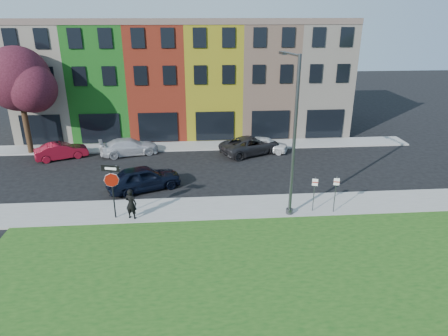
{
  "coord_description": "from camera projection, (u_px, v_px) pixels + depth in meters",
  "views": [
    {
      "loc": [
        -1.9,
        -18.23,
        10.99
      ],
      "look_at": [
        -0.14,
        4.0,
        2.23
      ],
      "focal_mm": 32.0,
      "sensor_mm": 36.0,
      "label": 1
    }
  ],
  "objects": [
    {
      "name": "parking_sign_b",
      "position": [
        336.0,
        190.0,
        22.72
      ],
      "size": [
        0.32,
        0.12,
        2.23
      ],
      "rotation": [
        0.0,
        0.0,
        -0.23
      ],
      "color": "#444749",
      "rests_on": "sidewalk_near"
    },
    {
      "name": "parked_car_silver",
      "position": [
        129.0,
        147.0,
        32.66
      ],
      "size": [
        4.34,
        5.67,
        1.36
      ],
      "primitive_type": "imported",
      "rotation": [
        0.0,
        0.0,
        1.85
      ],
      "color": "silver",
      "rests_on": "ground"
    },
    {
      "name": "rowhouse_block",
      "position": [
        186.0,
        78.0,
        38.72
      ],
      "size": [
        30.0,
        10.12,
        10.0
      ],
      "color": "beige",
      "rests_on": "ground"
    },
    {
      "name": "parked_car_red",
      "position": [
        61.0,
        151.0,
        31.75
      ],
      "size": [
        4.22,
        4.98,
        1.31
      ],
      "primitive_type": "imported",
      "rotation": [
        0.0,
        0.0,
        1.97
      ],
      "color": "maroon",
      "rests_on": "ground"
    },
    {
      "name": "sidewalk_far",
      "position": [
        181.0,
        146.0,
        34.75
      ],
      "size": [
        40.0,
        2.4,
        0.12
      ],
      "primitive_type": "cube",
      "color": "gray",
      "rests_on": "ground"
    },
    {
      "name": "sedan_near",
      "position": [
        144.0,
        178.0,
        26.16
      ],
      "size": [
        5.35,
        6.17,
        1.64
      ],
      "primitive_type": "imported",
      "rotation": [
        0.0,
        0.0,
        1.97
      ],
      "color": "black",
      "rests_on": "ground"
    },
    {
      "name": "street_lamp",
      "position": [
        293.0,
        138.0,
        21.58
      ],
      "size": [
        0.78,
        2.55,
        8.92
      ],
      "rotation": [
        0.0,
        0.0,
        0.2
      ],
      "color": "#444749",
      "rests_on": "sidewalk_near"
    },
    {
      "name": "parked_car_white",
      "position": [
        265.0,
        144.0,
        33.35
      ],
      "size": [
        3.76,
        4.63,
        1.27
      ],
      "primitive_type": "imported",
      "rotation": [
        0.0,
        0.0,
        1.25
      ],
      "color": "white",
      "rests_on": "ground"
    },
    {
      "name": "tree_purple",
      "position": [
        20.0,
        80.0,
        30.97
      ],
      "size": [
        5.97,
        5.22,
        8.51
      ],
      "color": "black",
      "rests_on": "sidewalk_far"
    },
    {
      "name": "parking_sign_a",
      "position": [
        314.0,
        190.0,
        22.85
      ],
      "size": [
        0.31,
        0.13,
        2.13
      ],
      "rotation": [
        0.0,
        0.0,
        -0.29
      ],
      "color": "#444749",
      "rests_on": "sidewalk_near"
    },
    {
      "name": "stop_sign",
      "position": [
        112.0,
        181.0,
        21.78
      ],
      "size": [
        1.02,
        0.33,
        3.16
      ],
      "rotation": [
        0.0,
        0.0,
        -0.28
      ],
      "color": "black",
      "rests_on": "sidewalk_near"
    },
    {
      "name": "ground",
      "position": [
        233.0,
        235.0,
        21.07
      ],
      "size": [
        120.0,
        120.0,
        0.0
      ],
      "primitive_type": "plane",
      "color": "black",
      "rests_on": "ground"
    },
    {
      "name": "parked_car_dark",
      "position": [
        251.0,
        145.0,
        32.89
      ],
      "size": [
        6.39,
        7.09,
        1.46
      ],
      "primitive_type": "imported",
      "rotation": [
        0.0,
        0.0,
        2.0
      ],
      "color": "black",
      "rests_on": "ground"
    },
    {
      "name": "grass_park",
      "position": [
        445.0,
        303.0,
        16.07
      ],
      "size": [
        40.0,
        16.0,
        0.1
      ],
      "primitive_type": "cube",
      "color": "#194814",
      "rests_on": "ground"
    },
    {
      "name": "man",
      "position": [
        131.0,
        204.0,
        22.22
      ],
      "size": [
        0.9,
        0.81,
        1.78
      ],
      "primitive_type": "imported",
      "rotation": [
        0.0,
        0.0,
        2.83
      ],
      "color": "black",
      "rests_on": "sidewalk_near"
    },
    {
      "name": "sidewalk_near",
      "position": [
        261.0,
        207.0,
        23.98
      ],
      "size": [
        40.0,
        3.0,
        0.12
      ],
      "primitive_type": "cube",
      "color": "gray",
      "rests_on": "ground"
    }
  ]
}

